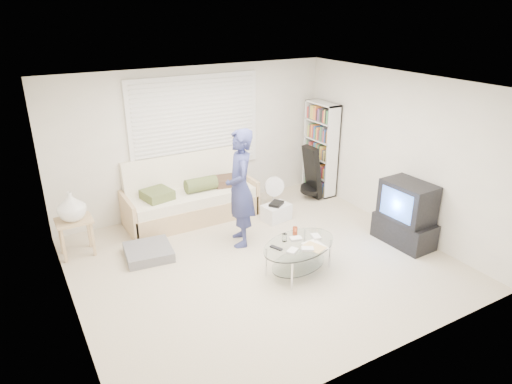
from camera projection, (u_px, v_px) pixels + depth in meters
ground at (261, 262)px, 6.53m from camera, size 5.00×5.00×0.00m
room_shell at (244, 144)px, 6.29m from camera, size 5.02×4.52×2.51m
window_blinds at (196, 124)px, 7.70m from camera, size 2.32×0.08×1.62m
futon_sofa at (190, 199)px, 7.76m from camera, size 2.21×0.89×1.08m
grey_floor_pillow at (149, 252)px, 6.65m from camera, size 0.72×0.72×0.15m
side_table at (72, 209)px, 6.46m from camera, size 0.50×0.40×0.99m
bookshelf at (321, 149)px, 8.65m from camera, size 0.28×0.74×1.76m
guitar_case at (312, 176)px, 8.51m from camera, size 0.36×0.38×1.01m
floor_fan at (273, 190)px, 8.15m from camera, size 0.37×0.24×0.60m
storage_bin at (276, 212)px, 7.76m from camera, size 0.51×0.40×0.32m
tv_unit at (406, 214)px, 6.89m from camera, size 0.54×0.93×0.99m
coffee_table at (299, 249)px, 6.17m from camera, size 1.31×1.01×0.55m
standing_person at (240, 188)px, 6.74m from camera, size 0.62×0.76×1.80m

